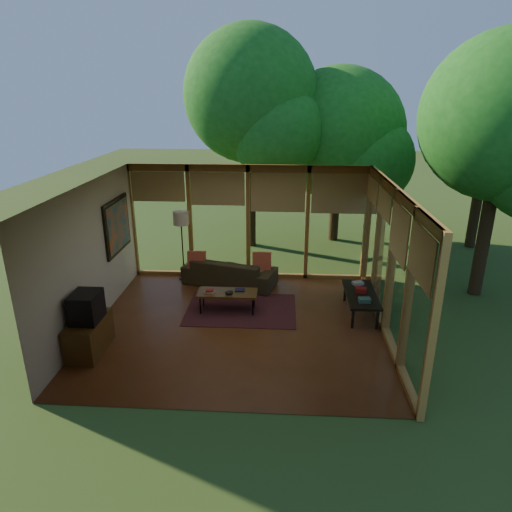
# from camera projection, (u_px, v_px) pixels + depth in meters

# --- Properties ---
(floor) EXTENTS (5.50, 5.50, 0.00)m
(floor) POSITION_uv_depth(u_px,v_px,m) (239.00, 326.00, 8.77)
(floor) COLOR brown
(floor) RESTS_ON ground
(ceiling) EXTENTS (5.50, 5.50, 0.00)m
(ceiling) POSITION_uv_depth(u_px,v_px,m) (236.00, 187.00, 7.85)
(ceiling) COLOR white
(ceiling) RESTS_ON ground
(wall_left) EXTENTS (0.04, 5.00, 2.70)m
(wall_left) POSITION_uv_depth(u_px,v_px,m) (90.00, 257.00, 8.47)
(wall_left) COLOR beige
(wall_left) RESTS_ON ground
(wall_front) EXTENTS (5.50, 0.04, 2.70)m
(wall_front) POSITION_uv_depth(u_px,v_px,m) (218.00, 327.00, 5.97)
(wall_front) COLOR beige
(wall_front) RESTS_ON ground
(window_wall_back) EXTENTS (5.50, 0.12, 2.70)m
(window_wall_back) POSITION_uv_depth(u_px,v_px,m) (248.00, 223.00, 10.66)
(window_wall_back) COLOR #A17232
(window_wall_back) RESTS_ON ground
(window_wall_right) EXTENTS (0.12, 5.00, 2.70)m
(window_wall_right) POSITION_uv_depth(u_px,v_px,m) (390.00, 263.00, 8.15)
(window_wall_right) COLOR #A17232
(window_wall_right) RESTS_ON ground
(exterior_lawn) EXTENTS (40.00, 40.00, 0.00)m
(exterior_lawn) POSITION_uv_depth(u_px,v_px,m) (490.00, 221.00, 15.82)
(exterior_lawn) COLOR #33501E
(exterior_lawn) RESTS_ON ground
(tree_nw) EXTENTS (3.55, 3.55, 5.93)m
(tree_nw) POSITION_uv_depth(u_px,v_px,m) (251.00, 95.00, 12.05)
(tree_nw) COLOR #342413
(tree_nw) RESTS_ON ground
(tree_ne) EXTENTS (3.69, 3.69, 4.95)m
(tree_ne) POSITION_uv_depth(u_px,v_px,m) (339.00, 134.00, 12.90)
(tree_ne) COLOR #342413
(tree_ne) RESTS_ON ground
(tree_se) EXTENTS (3.31, 3.31, 5.43)m
(tree_se) POSITION_uv_depth(u_px,v_px,m) (505.00, 118.00, 8.91)
(tree_se) COLOR #342413
(tree_se) RESTS_ON ground
(tree_far) EXTENTS (2.83, 2.83, 4.83)m
(tree_far) POSITION_uv_depth(u_px,v_px,m) (490.00, 125.00, 12.10)
(tree_far) COLOR #342413
(tree_far) RESTS_ON ground
(rug) EXTENTS (2.24, 1.58, 0.01)m
(rug) POSITION_uv_depth(u_px,v_px,m) (241.00, 309.00, 9.42)
(rug) COLOR maroon
(rug) RESTS_ON floor
(sofa) EXTENTS (2.27, 1.38, 0.62)m
(sofa) POSITION_uv_depth(u_px,v_px,m) (230.00, 272.00, 10.57)
(sofa) COLOR #37301B
(sofa) RESTS_ON floor
(pillow_left) EXTENTS (0.41, 0.22, 0.43)m
(pillow_left) POSITION_uv_depth(u_px,v_px,m) (197.00, 260.00, 10.47)
(pillow_left) COLOR maroon
(pillow_left) RESTS_ON sofa
(pillow_right) EXTENTS (0.42, 0.23, 0.44)m
(pillow_right) POSITION_uv_depth(u_px,v_px,m) (262.00, 262.00, 10.38)
(pillow_right) COLOR maroon
(pillow_right) RESTS_ON sofa
(ct_book_lower) EXTENTS (0.21, 0.17, 0.03)m
(ct_book_lower) POSITION_uv_depth(u_px,v_px,m) (210.00, 292.00, 9.19)
(ct_book_lower) COLOR #A9A499
(ct_book_lower) RESTS_ON coffee_table
(ct_book_upper) EXTENTS (0.17, 0.13, 0.03)m
(ct_book_upper) POSITION_uv_depth(u_px,v_px,m) (210.00, 291.00, 9.18)
(ct_book_upper) COLOR maroon
(ct_book_upper) RESTS_ON coffee_table
(ct_book_side) EXTENTS (0.21, 0.16, 0.03)m
(ct_book_side) POSITION_uv_depth(u_px,v_px,m) (240.00, 290.00, 9.27)
(ct_book_side) COLOR black
(ct_book_side) RESTS_ON coffee_table
(ct_bowl) EXTENTS (0.16, 0.16, 0.07)m
(ct_bowl) POSITION_uv_depth(u_px,v_px,m) (229.00, 292.00, 9.11)
(ct_bowl) COLOR black
(ct_bowl) RESTS_ON coffee_table
(media_cabinet) EXTENTS (0.50, 1.00, 0.60)m
(media_cabinet) POSITION_uv_depth(u_px,v_px,m) (89.00, 336.00, 7.82)
(media_cabinet) COLOR #583B18
(media_cabinet) RESTS_ON floor
(television) EXTENTS (0.45, 0.55, 0.50)m
(television) POSITION_uv_depth(u_px,v_px,m) (86.00, 307.00, 7.63)
(television) COLOR black
(television) RESTS_ON media_cabinet
(console_book_a) EXTENTS (0.23, 0.17, 0.08)m
(console_book_a) POSITION_uv_depth(u_px,v_px,m) (365.00, 300.00, 8.70)
(console_book_a) COLOR #37605A
(console_book_a) RESTS_ON side_console
(console_book_b) EXTENTS (0.24, 0.20, 0.10)m
(console_book_b) POSITION_uv_depth(u_px,v_px,m) (361.00, 290.00, 9.12)
(console_book_b) COLOR maroon
(console_book_b) RESTS_ON side_console
(console_book_c) EXTENTS (0.25, 0.22, 0.06)m
(console_book_c) POSITION_uv_depth(u_px,v_px,m) (358.00, 283.00, 9.50)
(console_book_c) COLOR #A9A499
(console_book_c) RESTS_ON side_console
(floor_lamp) EXTENTS (0.36, 0.36, 1.65)m
(floor_lamp) POSITION_uv_depth(u_px,v_px,m) (181.00, 222.00, 10.51)
(floor_lamp) COLOR black
(floor_lamp) RESTS_ON floor
(coffee_table) EXTENTS (1.20, 0.50, 0.43)m
(coffee_table) POSITION_uv_depth(u_px,v_px,m) (227.00, 293.00, 9.23)
(coffee_table) COLOR #583B18
(coffee_table) RESTS_ON floor
(side_console) EXTENTS (0.60, 1.40, 0.46)m
(side_console) POSITION_uv_depth(u_px,v_px,m) (361.00, 295.00, 9.10)
(side_console) COLOR black
(side_console) RESTS_ON floor
(wall_painting) EXTENTS (0.06, 1.35, 1.15)m
(wall_painting) POSITION_uv_depth(u_px,v_px,m) (117.00, 226.00, 9.71)
(wall_painting) COLOR black
(wall_painting) RESTS_ON wall_left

